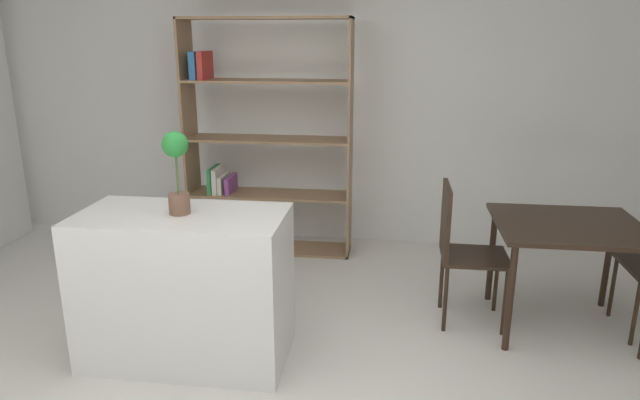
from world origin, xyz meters
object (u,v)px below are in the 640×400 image
(potted_plant_on_island, at_px, (177,166))
(open_bookshelf, at_px, (256,146))
(kitchen_island, at_px, (186,287))
(dining_table, at_px, (568,236))
(dining_chair_island_side, at_px, (460,243))

(potted_plant_on_island, bearing_deg, open_bookshelf, 90.26)
(potted_plant_on_island, xyz_separation_m, open_bookshelf, (-0.01, 1.87, -0.24))
(kitchen_island, relative_size, dining_table, 1.30)
(kitchen_island, xyz_separation_m, potted_plant_on_island, (-0.00, 0.01, 0.75))
(potted_plant_on_island, xyz_separation_m, dining_chair_island_side, (1.69, 0.69, -0.64))
(potted_plant_on_island, height_order, open_bookshelf, open_bookshelf)
(kitchen_island, relative_size, dining_chair_island_side, 1.25)
(open_bookshelf, xyz_separation_m, dining_chair_island_side, (1.70, -1.18, -0.40))
(kitchen_island, height_order, dining_table, kitchen_island)
(potted_plant_on_island, distance_m, dining_table, 2.55)
(potted_plant_on_island, bearing_deg, kitchen_island, -56.57)
(potted_plant_on_island, distance_m, open_bookshelf, 1.88)
(kitchen_island, bearing_deg, dining_chair_island_side, 22.29)
(kitchen_island, height_order, dining_chair_island_side, dining_chair_island_side)
(open_bookshelf, xyz_separation_m, dining_table, (2.40, -1.18, -0.32))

